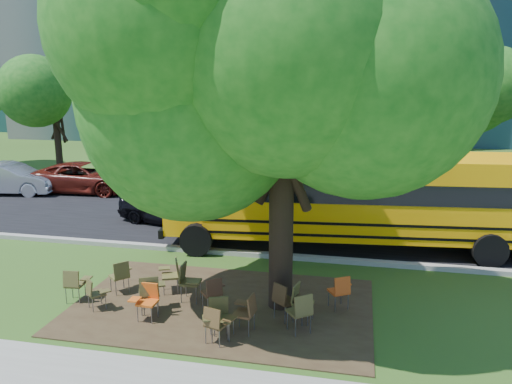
% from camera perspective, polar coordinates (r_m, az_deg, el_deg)
% --- Properties ---
extents(ground, '(160.00, 160.00, 0.00)m').
position_cam_1_polar(ground, '(12.90, -7.65, -11.46)').
color(ground, '#304C17').
rests_on(ground, ground).
extents(dirt_patch, '(7.00, 4.50, 0.03)m').
position_cam_1_polar(dirt_patch, '(12.18, -3.90, -12.83)').
color(dirt_patch, '#382819').
rests_on(dirt_patch, ground).
extents(asphalt_road, '(80.00, 8.00, 0.04)m').
position_cam_1_polar(asphalt_road, '(19.23, -0.67, -3.06)').
color(asphalt_road, black).
rests_on(asphalt_road, ground).
extents(kerb_near, '(80.00, 0.25, 0.14)m').
position_cam_1_polar(kerb_near, '(15.52, -3.94, -6.82)').
color(kerb_near, gray).
rests_on(kerb_near, ground).
extents(kerb_far, '(80.00, 0.25, 0.14)m').
position_cam_1_polar(kerb_far, '(23.11, 1.55, -0.22)').
color(kerb_far, gray).
rests_on(kerb_far, ground).
extents(building_main, '(38.00, 16.00, 22.00)m').
position_cam_1_polar(building_main, '(48.91, -2.51, 19.52)').
color(building_main, '#5E5F5A').
rests_on(building_main, ground).
extents(bg_tree_0, '(5.20, 5.20, 7.18)m').
position_cam_1_polar(bg_tree_0, '(28.93, -22.13, 10.49)').
color(bg_tree_0, black).
rests_on(bg_tree_0, ground).
extents(bg_tree_2, '(4.80, 4.80, 6.62)m').
position_cam_1_polar(bg_tree_2, '(28.55, -6.64, 10.59)').
color(bg_tree_2, black).
rests_on(bg_tree_2, ground).
extents(bg_tree_3, '(5.60, 5.60, 7.84)m').
position_cam_1_polar(bg_tree_3, '(25.35, 21.37, 11.39)').
color(bg_tree_3, black).
rests_on(bg_tree_3, ground).
extents(main_tree, '(7.20, 7.20, 9.17)m').
position_cam_1_polar(main_tree, '(10.96, 3.11, 14.24)').
color(main_tree, black).
rests_on(main_tree, ground).
extents(school_bus, '(12.40, 3.84, 2.98)m').
position_cam_1_polar(school_bus, '(15.94, 13.91, -0.45)').
color(school_bus, '#FFA508').
rests_on(school_bus, ground).
extents(chair_0, '(0.56, 0.54, 0.84)m').
position_cam_1_polar(chair_0, '(12.90, -20.01, -9.65)').
color(chair_0, brown).
rests_on(chair_0, ground).
extents(chair_1, '(0.66, 0.52, 0.77)m').
position_cam_1_polar(chair_1, '(12.35, -17.95, -10.74)').
color(chair_1, '#4C4321').
rests_on(chair_1, ground).
extents(chair_2, '(0.64, 0.75, 0.94)m').
position_cam_1_polar(chair_2, '(11.83, -11.99, -10.89)').
color(chair_2, '#443F1D').
rests_on(chair_2, ground).
extents(chair_3, '(0.55, 0.49, 0.84)m').
position_cam_1_polar(chair_3, '(11.58, -12.35, -11.75)').
color(chair_3, '#D65916').
rests_on(chair_3, ground).
extents(chair_4, '(0.65, 0.50, 0.84)m').
position_cam_1_polar(chair_4, '(10.38, -4.56, -14.52)').
color(chair_4, '#4C361B').
rests_on(chair_4, ground).
extents(chair_5, '(0.61, 0.69, 0.89)m').
position_cam_1_polar(chair_5, '(10.59, -4.37, -13.76)').
color(chair_5, '#433D1D').
rests_on(chair_5, ground).
extents(chair_6, '(0.52, 0.62, 0.88)m').
position_cam_1_polar(chair_6, '(10.78, -1.07, -13.27)').
color(chair_6, '#50341C').
rests_on(chair_6, ground).
extents(chair_7, '(0.76, 0.60, 0.89)m').
position_cam_1_polar(chair_7, '(11.27, 3.30, -12.01)').
color(chair_7, '#3C2915').
rests_on(chair_7, ground).
extents(chair_8, '(0.59, 0.74, 0.86)m').
position_cam_1_polar(chair_8, '(13.06, -15.19, -8.97)').
color(chair_8, brown).
rests_on(chair_8, ground).
extents(chair_9, '(0.69, 0.60, 0.88)m').
position_cam_1_polar(chair_9, '(12.84, -9.55, -9.01)').
color(chair_9, brown).
rests_on(chair_9, ground).
extents(chair_10, '(0.58, 0.62, 0.96)m').
position_cam_1_polar(chair_10, '(12.26, -7.78, -9.80)').
color(chair_10, '#48431F').
rests_on(chair_10, ground).
extents(chair_11, '(0.57, 0.71, 0.84)m').
position_cam_1_polar(chair_11, '(11.76, -4.89, -11.11)').
color(chair_11, '#492B1A').
rests_on(chair_11, ground).
extents(chair_12, '(0.51, 0.65, 0.87)m').
position_cam_1_polar(chair_12, '(11.27, 5.12, -12.12)').
color(chair_12, brown).
rests_on(chair_12, ground).
extents(chair_13, '(0.57, 0.71, 0.86)m').
position_cam_1_polar(chair_13, '(11.93, 9.66, -10.83)').
color(chair_13, '#D34C16').
rests_on(chair_13, ground).
extents(chair_14, '(0.62, 0.78, 0.92)m').
position_cam_1_polar(chair_14, '(10.78, 5.24, -13.13)').
color(chair_14, '#4F4622').
rests_on(chair_14, ground).
extents(black_car, '(4.24, 2.52, 1.35)m').
position_cam_1_polar(black_car, '(18.75, -9.81, -1.59)').
color(black_car, black).
rests_on(black_car, ground).
extents(bg_car_silver, '(4.66, 2.19, 1.48)m').
position_cam_1_polar(bg_car_silver, '(25.91, -26.39, 1.37)').
color(bg_car_silver, '#98979D').
rests_on(bg_car_silver, ground).
extents(bg_car_red, '(5.27, 2.67, 1.43)m').
position_cam_1_polar(bg_car_red, '(24.98, -18.99, 1.58)').
color(bg_car_red, '#50140D').
rests_on(bg_car_red, ground).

